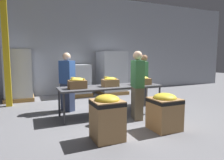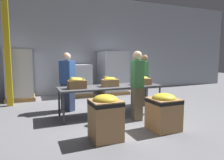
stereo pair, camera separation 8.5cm
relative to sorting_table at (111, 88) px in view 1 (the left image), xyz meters
The scene contains 15 objects.
ground_plane 0.70m from the sorting_table, ahead, with size 30.00×30.00×0.00m, color slate.
wall_back 3.68m from the sorting_table, 90.00° to the left, with size 16.00×0.08×4.00m.
sorting_table is the anchor object (origin of this frame).
banana_box_0 0.92m from the sorting_table, behind, with size 0.42×0.28×0.28m.
banana_box_1 0.18m from the sorting_table, 138.31° to the right, with size 0.40×0.28×0.25m.
banana_box_2 0.88m from the sorting_table, ahead, with size 0.47×0.37×0.25m.
volunteer_0 1.52m from the sorting_table, 23.97° to the left, with size 0.37×0.47×1.57m.
volunteer_1 0.75m from the sorting_table, 55.10° to the right, with size 0.32×0.48×1.64m.
volunteer_2 1.27m from the sorting_table, 140.90° to the left, with size 0.41×0.48×1.62m.
donation_bin_0 1.64m from the sorting_table, 115.82° to the right, with size 0.53×0.53×0.83m.
donation_bin_1 1.59m from the sorting_table, 68.60° to the right, with size 0.56×0.56×0.76m.
support_pillar 3.49m from the sorting_table, 141.17° to the left, with size 0.17×0.17×4.00m.
pallet_stack_0 3.64m from the sorting_table, 128.51° to the left, with size 0.95×0.95×1.76m.
pallet_stack_1 2.87m from the sorting_table, 94.09° to the left, with size 0.98×0.98×1.20m.
pallet_stack_2 3.01m from the sorting_table, 66.48° to the left, with size 1.09×1.09×1.72m.
Camera 1 is at (-2.02, -4.70, 1.50)m, focal length 32.00 mm.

